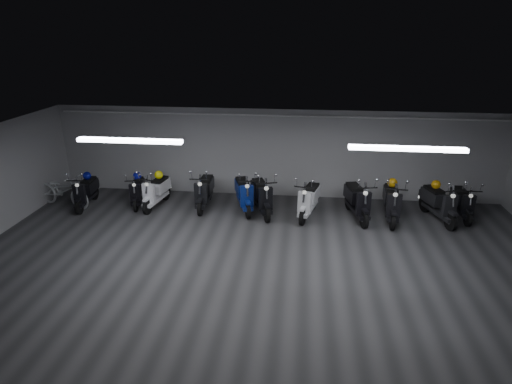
# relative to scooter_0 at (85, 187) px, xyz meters

# --- Properties ---
(floor) EXTENTS (14.00, 10.00, 0.01)m
(floor) POSITION_rel_scooter_0_xyz_m (5.61, -3.41, -0.64)
(floor) COLOR #313133
(floor) RESTS_ON ground
(ceiling) EXTENTS (14.00, 10.00, 0.01)m
(ceiling) POSITION_rel_scooter_0_xyz_m (5.61, -3.41, 2.17)
(ceiling) COLOR slate
(ceiling) RESTS_ON ground
(back_wall) EXTENTS (14.00, 0.01, 2.80)m
(back_wall) POSITION_rel_scooter_0_xyz_m (5.61, 1.59, 0.76)
(back_wall) COLOR #99999B
(back_wall) RESTS_ON ground
(fluor_strip_left) EXTENTS (2.40, 0.18, 0.08)m
(fluor_strip_left) POSITION_rel_scooter_0_xyz_m (2.61, -2.41, 2.10)
(fluor_strip_left) COLOR white
(fluor_strip_left) RESTS_ON ceiling
(fluor_strip_right) EXTENTS (2.40, 0.18, 0.08)m
(fluor_strip_right) POSITION_rel_scooter_0_xyz_m (8.61, -2.41, 2.10)
(fluor_strip_right) COLOR white
(fluor_strip_right) RESTS_ON ceiling
(conduit) EXTENTS (13.60, 0.05, 0.05)m
(conduit) POSITION_rel_scooter_0_xyz_m (5.61, 1.51, 1.98)
(conduit) COLOR white
(conduit) RESTS_ON back_wall
(scooter_0) EXTENTS (0.71, 1.75, 1.27)m
(scooter_0) POSITION_rel_scooter_0_xyz_m (0.00, 0.00, 0.00)
(scooter_0) COLOR black
(scooter_0) RESTS_ON floor
(scooter_1) EXTENTS (0.88, 1.68, 1.19)m
(scooter_1) POSITION_rel_scooter_0_xyz_m (1.50, 0.30, -0.04)
(scooter_1) COLOR black
(scooter_1) RESTS_ON floor
(scooter_2) EXTENTS (0.85, 1.83, 1.31)m
(scooter_2) POSITION_rel_scooter_0_xyz_m (2.11, 0.22, 0.02)
(scooter_2) COLOR white
(scooter_2) RESTS_ON floor
(scooter_3) EXTENTS (0.64, 1.85, 1.37)m
(scooter_3) POSITION_rel_scooter_0_xyz_m (3.57, 0.34, 0.05)
(scooter_3) COLOR black
(scooter_3) RESTS_ON floor
(scooter_4) EXTENTS (1.17, 1.96, 1.38)m
(scooter_4) POSITION_rel_scooter_0_xyz_m (4.78, 0.28, 0.06)
(scooter_4) COLOR navy
(scooter_4) RESTS_ON floor
(scooter_5) EXTENTS (1.22, 2.02, 1.42)m
(scooter_5) POSITION_rel_scooter_0_xyz_m (5.33, 0.11, 0.08)
(scooter_5) COLOR black
(scooter_5) RESTS_ON floor
(scooter_6) EXTENTS (1.06, 1.92, 1.36)m
(scooter_6) POSITION_rel_scooter_0_xyz_m (6.68, 0.02, 0.04)
(scooter_6) COLOR white
(scooter_6) RESTS_ON floor
(scooter_7) EXTENTS (1.05, 2.01, 1.43)m
(scooter_7) POSITION_rel_scooter_0_xyz_m (8.04, 0.05, 0.08)
(scooter_7) COLOR black
(scooter_7) RESTS_ON floor
(scooter_8) EXTENTS (0.80, 1.97, 1.43)m
(scooter_8) POSITION_rel_scooter_0_xyz_m (8.98, 0.03, 0.08)
(scooter_8) COLOR black
(scooter_8) RESTS_ON floor
(scooter_9) EXTENTS (1.13, 1.97, 1.39)m
(scooter_9) POSITION_rel_scooter_0_xyz_m (10.29, 0.15, 0.06)
(scooter_9) COLOR black
(scooter_9) RESTS_ON floor
(bicycle) EXTENTS (2.04, 1.20, 1.25)m
(bicycle) POSITION_rel_scooter_0_xyz_m (-0.70, -0.05, -0.01)
(bicycle) COLOR white
(bicycle) RESTS_ON floor
(scooter_10) EXTENTS (0.58, 1.69, 1.25)m
(scooter_10) POSITION_rel_scooter_0_xyz_m (11.02, 0.43, -0.01)
(scooter_10) COLOR black
(scooter_10) RESTS_ON floor
(helmet_0) EXTENTS (0.24, 0.24, 0.24)m
(helmet_0) POSITION_rel_scooter_0_xyz_m (-0.02, 0.24, 0.27)
(helmet_0) COLOR navy
(helmet_0) RESTS_ON scooter_0
(helmet_1) EXTENTS (0.26, 0.26, 0.26)m
(helmet_1) POSITION_rel_scooter_0_xyz_m (2.15, 0.47, 0.31)
(helmet_1) COLOR yellow
(helmet_1) RESTS_ON scooter_2
(helmet_2) EXTENTS (0.25, 0.25, 0.25)m
(helmet_2) POSITION_rel_scooter_0_xyz_m (1.45, 0.52, 0.23)
(helmet_2) COLOR #0E129A
(helmet_2) RESTS_ON scooter_1
(helmet_3) EXTENTS (0.27, 0.27, 0.27)m
(helmet_3) POSITION_rel_scooter_0_xyz_m (9.00, 0.30, 0.39)
(helmet_3) COLOR #BA7E0A
(helmet_3) RESTS_ON scooter_8
(helmet_4) EXTENTS (0.26, 0.26, 0.26)m
(helmet_4) POSITION_rel_scooter_0_xyz_m (10.22, 0.40, 0.35)
(helmet_4) COLOR orange
(helmet_4) RESTS_ON scooter_9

